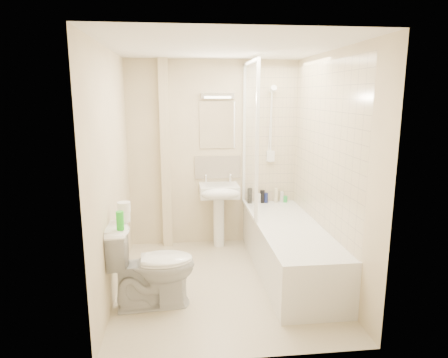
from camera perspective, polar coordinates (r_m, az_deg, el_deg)
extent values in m
plane|color=beige|center=(4.38, 0.02, -14.65)|extent=(2.50, 2.50, 0.00)
cube|color=beige|center=(5.22, -1.50, 3.55)|extent=(2.20, 0.02, 2.40)
cube|color=beige|center=(4.03, -15.74, 0.57)|extent=(0.02, 2.50, 2.40)
cube|color=beige|center=(4.26, 14.91, 1.22)|extent=(0.02, 2.50, 2.40)
cube|color=white|center=(3.94, 0.02, 18.31)|extent=(2.20, 2.50, 0.02)
cube|color=beige|center=(5.30, 6.66, 6.05)|extent=(0.70, 0.01, 1.75)
cube|color=beige|center=(4.40, 13.99, 4.58)|extent=(0.01, 2.10, 1.75)
cube|color=beige|center=(5.15, -8.35, 3.31)|extent=(0.12, 0.12, 2.40)
cube|color=beige|center=(5.24, -0.93, 1.71)|extent=(0.60, 0.02, 0.30)
cube|color=white|center=(5.17, -0.95, 7.71)|extent=(0.46, 0.01, 0.60)
cube|color=silver|center=(5.13, -0.94, 11.81)|extent=(0.42, 0.07, 0.07)
cube|color=white|center=(4.59, 9.23, -9.81)|extent=(0.70, 2.10, 0.55)
cube|color=white|center=(4.51, 9.32, -7.21)|extent=(0.56, 1.96, 0.05)
cube|color=white|center=(4.80, 3.73, 5.79)|extent=(0.01, 0.90, 1.80)
cube|color=white|center=(5.22, 2.91, 6.30)|extent=(0.04, 0.04, 1.80)
cube|color=white|center=(4.36, 4.76, 5.15)|extent=(0.04, 0.04, 1.80)
cube|color=white|center=(4.78, 3.88, 16.33)|extent=(0.04, 0.90, 0.04)
cube|color=white|center=(4.97, 3.60, -4.35)|extent=(0.04, 0.90, 0.03)
cylinder|color=white|center=(5.26, 6.75, 7.38)|extent=(0.02, 0.02, 0.90)
cylinder|color=white|center=(5.32, 6.63, 2.54)|extent=(0.05, 0.05, 0.02)
cylinder|color=white|center=(5.25, 6.87, 12.28)|extent=(0.05, 0.05, 0.02)
cylinder|color=white|center=(5.18, 7.04, 12.61)|extent=(0.08, 0.11, 0.11)
cube|color=white|center=(5.30, 6.66, 3.28)|extent=(0.10, 0.05, 0.14)
cylinder|color=white|center=(5.23, 6.61, 7.90)|extent=(0.01, 0.13, 0.84)
cylinder|color=white|center=(5.26, -0.74, -6.11)|extent=(0.14, 0.14, 0.66)
cube|color=white|center=(5.11, -0.72, -1.67)|extent=(0.49, 0.38, 0.15)
ellipsoid|color=white|center=(4.95, -0.53, -2.13)|extent=(0.49, 0.21, 0.15)
cube|color=silver|center=(5.10, -0.73, -1.05)|extent=(0.34, 0.25, 0.04)
cylinder|color=white|center=(5.18, -2.62, -0.11)|extent=(0.03, 0.03, 0.10)
cylinder|color=white|center=(5.21, 0.92, -0.02)|extent=(0.03, 0.03, 0.10)
sphere|color=white|center=(5.17, -2.63, 0.46)|extent=(0.04, 0.04, 0.04)
sphere|color=white|center=(5.20, 0.92, 0.54)|extent=(0.04, 0.04, 0.04)
cylinder|color=black|center=(5.30, 3.70, -2.40)|extent=(0.06, 0.06, 0.20)
cylinder|color=white|center=(5.33, 5.06, -2.74)|extent=(0.05, 0.05, 0.13)
cylinder|color=black|center=(5.34, 5.50, -2.50)|extent=(0.06, 0.06, 0.17)
cylinder|color=navy|center=(5.35, 6.00, -2.69)|extent=(0.06, 0.06, 0.13)
cylinder|color=beige|center=(5.37, 7.45, -2.32)|extent=(0.05, 0.05, 0.19)
cylinder|color=silver|center=(5.40, 8.27, -2.55)|extent=(0.05, 0.05, 0.14)
cylinder|color=green|center=(5.42, 8.72, -2.85)|extent=(0.06, 0.06, 0.08)
imported|color=white|center=(3.87, -10.26, -12.01)|extent=(0.57, 0.86, 0.81)
cylinder|color=white|center=(3.83, -14.01, -5.29)|extent=(0.10, 0.10, 0.09)
cylinder|color=white|center=(3.82, -14.11, -3.91)|extent=(0.12, 0.12, 0.09)
cylinder|color=green|center=(3.60, -14.63, -5.78)|extent=(0.07, 0.07, 0.17)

